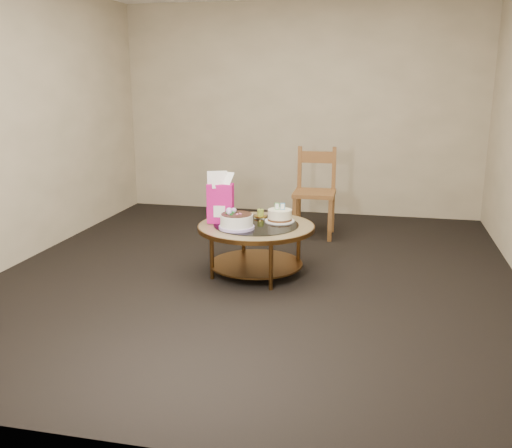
% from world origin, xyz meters
% --- Properties ---
extents(ground, '(5.00, 5.00, 0.00)m').
position_xyz_m(ground, '(0.00, 0.00, 0.00)').
color(ground, black).
rests_on(ground, ground).
extents(room_walls, '(4.52, 5.02, 2.61)m').
position_xyz_m(room_walls, '(0.00, 0.00, 1.54)').
color(room_walls, '#C2B193').
rests_on(room_walls, ground).
extents(coffee_table, '(1.02, 1.02, 0.46)m').
position_xyz_m(coffee_table, '(0.00, -0.00, 0.38)').
color(coffee_table, '#583819').
rests_on(coffee_table, ground).
extents(decorated_cake, '(0.30, 0.30, 0.18)m').
position_xyz_m(decorated_cake, '(-0.13, -0.18, 0.52)').
color(decorated_cake, '#B89EE0').
rests_on(decorated_cake, coffee_table).
extents(cream_cake, '(0.26, 0.26, 0.17)m').
position_xyz_m(cream_cake, '(0.18, 0.15, 0.51)').
color(cream_cake, white).
rests_on(cream_cake, coffee_table).
extents(gift_bag, '(0.23, 0.18, 0.45)m').
position_xyz_m(gift_bag, '(-0.32, -0.00, 0.68)').
color(gift_bag, '#DB1486').
rests_on(gift_bag, coffee_table).
extents(pillar_candle, '(0.12, 0.12, 0.09)m').
position_xyz_m(pillar_candle, '(-0.01, 0.24, 0.49)').
color(pillar_candle, tan).
rests_on(pillar_candle, coffee_table).
extents(dining_chair, '(0.45, 0.45, 0.96)m').
position_xyz_m(dining_chair, '(0.34, 1.42, 0.49)').
color(dining_chair, brown).
rests_on(dining_chair, ground).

